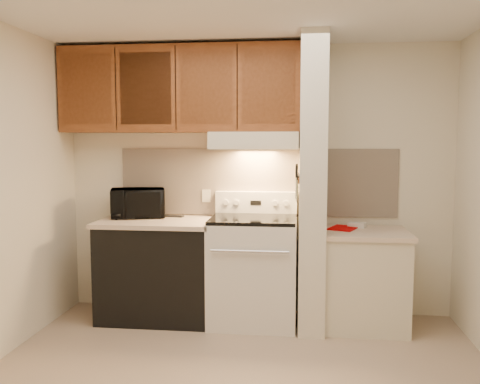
# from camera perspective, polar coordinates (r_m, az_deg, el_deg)

# --- Properties ---
(floor) EXTENTS (3.60, 3.60, 0.00)m
(floor) POSITION_cam_1_polar(r_m,az_deg,el_deg) (3.66, -0.23, -20.48)
(floor) COLOR tan
(floor) RESTS_ON ground
(ceiling) EXTENTS (3.60, 3.60, 0.00)m
(ceiling) POSITION_cam_1_polar(r_m,az_deg,el_deg) (3.41, -0.25, 20.74)
(ceiling) COLOR white
(ceiling) RESTS_ON wall_back
(wall_back) EXTENTS (3.60, 2.50, 0.02)m
(wall_back) POSITION_cam_1_polar(r_m,az_deg,el_deg) (4.80, 1.89, 1.30)
(wall_back) COLOR beige
(wall_back) RESTS_ON floor
(backsplash) EXTENTS (2.60, 0.02, 0.63)m
(backsplash) POSITION_cam_1_polar(r_m,az_deg,el_deg) (4.78, 1.88, 1.11)
(backsplash) COLOR #F5DCC3
(backsplash) RESTS_ON wall_back
(range_body) EXTENTS (0.76, 0.65, 0.92)m
(range_body) POSITION_cam_1_polar(r_m,az_deg,el_deg) (4.59, 1.50, -8.92)
(range_body) COLOR silver
(range_body) RESTS_ON floor
(oven_window) EXTENTS (0.50, 0.01, 0.30)m
(oven_window) POSITION_cam_1_polar(r_m,az_deg,el_deg) (4.27, 1.12, -9.47)
(oven_window) COLOR black
(oven_window) RESTS_ON range_body
(oven_handle) EXTENTS (0.65, 0.02, 0.02)m
(oven_handle) POSITION_cam_1_polar(r_m,az_deg,el_deg) (4.18, 1.07, -6.69)
(oven_handle) COLOR silver
(oven_handle) RESTS_ON range_body
(cooktop) EXTENTS (0.74, 0.64, 0.03)m
(cooktop) POSITION_cam_1_polar(r_m,az_deg,el_deg) (4.49, 1.52, -3.04)
(cooktop) COLOR black
(cooktop) RESTS_ON range_body
(range_backguard) EXTENTS (0.76, 0.08, 0.20)m
(range_backguard) POSITION_cam_1_polar(r_m,az_deg,el_deg) (4.76, 1.82, -1.16)
(range_backguard) COLOR silver
(range_backguard) RESTS_ON range_body
(range_display) EXTENTS (0.10, 0.01, 0.04)m
(range_display) POSITION_cam_1_polar(r_m,az_deg,el_deg) (4.71, 1.78, -1.22)
(range_display) COLOR black
(range_display) RESTS_ON range_backguard
(range_knob_left_outer) EXTENTS (0.05, 0.02, 0.05)m
(range_knob_left_outer) POSITION_cam_1_polar(r_m,az_deg,el_deg) (4.74, -1.60, -1.18)
(range_knob_left_outer) COLOR silver
(range_knob_left_outer) RESTS_ON range_backguard
(range_knob_left_inner) EXTENTS (0.05, 0.02, 0.05)m
(range_knob_left_inner) POSITION_cam_1_polar(r_m,az_deg,el_deg) (4.73, -0.40, -1.19)
(range_knob_left_inner) COLOR silver
(range_knob_left_inner) RESTS_ON range_backguard
(range_knob_right_inner) EXTENTS (0.05, 0.02, 0.05)m
(range_knob_right_inner) POSITION_cam_1_polar(r_m,az_deg,el_deg) (4.70, 3.97, -1.25)
(range_knob_right_inner) COLOR silver
(range_knob_right_inner) RESTS_ON range_backguard
(range_knob_right_outer) EXTENTS (0.05, 0.02, 0.05)m
(range_knob_right_outer) POSITION_cam_1_polar(r_m,az_deg,el_deg) (4.70, 5.19, -1.26)
(range_knob_right_outer) COLOR silver
(range_knob_right_outer) RESTS_ON range_backguard
(dishwasher_front) EXTENTS (1.00, 0.63, 0.87)m
(dishwasher_front) POSITION_cam_1_polar(r_m,az_deg,el_deg) (4.76, -9.23, -8.77)
(dishwasher_front) COLOR black
(dishwasher_front) RESTS_ON floor
(left_countertop) EXTENTS (1.04, 0.67, 0.04)m
(left_countertop) POSITION_cam_1_polar(r_m,az_deg,el_deg) (4.67, -9.32, -3.35)
(left_countertop) COLOR beige
(left_countertop) RESTS_ON dishwasher_front
(spoon_rest) EXTENTS (0.20, 0.10, 0.01)m
(spoon_rest) POSITION_cam_1_polar(r_m,az_deg,el_deg) (4.83, -7.48, -2.70)
(spoon_rest) COLOR black
(spoon_rest) RESTS_ON left_countertop
(teal_jar) EXTENTS (0.11, 0.11, 0.10)m
(teal_jar) POSITION_cam_1_polar(r_m,az_deg,el_deg) (4.84, -13.07, -2.28)
(teal_jar) COLOR #2B6B64
(teal_jar) RESTS_ON left_countertop
(outlet) EXTENTS (0.08, 0.01, 0.12)m
(outlet) POSITION_cam_1_polar(r_m,az_deg,el_deg) (4.85, -3.80, -0.44)
(outlet) COLOR beige
(outlet) RESTS_ON backsplash
(microwave) EXTENTS (0.56, 0.46, 0.27)m
(microwave) POSITION_cam_1_polar(r_m,az_deg,el_deg) (4.84, -11.40, -1.21)
(microwave) COLOR black
(microwave) RESTS_ON left_countertop
(partition_pillar) EXTENTS (0.22, 0.70, 2.50)m
(partition_pillar) POSITION_cam_1_polar(r_m,az_deg,el_deg) (4.43, 8.10, 0.89)
(partition_pillar) COLOR silver
(partition_pillar) RESTS_ON floor
(pillar_trim) EXTENTS (0.01, 0.70, 0.04)m
(pillar_trim) POSITION_cam_1_polar(r_m,az_deg,el_deg) (4.43, 6.61, 1.55)
(pillar_trim) COLOR brown
(pillar_trim) RESTS_ON partition_pillar
(knife_strip) EXTENTS (0.02, 0.42, 0.04)m
(knife_strip) POSITION_cam_1_polar(r_m,az_deg,el_deg) (4.38, 6.53, 1.77)
(knife_strip) COLOR black
(knife_strip) RESTS_ON partition_pillar
(knife_blade_a) EXTENTS (0.01, 0.03, 0.16)m
(knife_blade_a) POSITION_cam_1_polar(r_m,az_deg,el_deg) (4.22, 6.35, 0.27)
(knife_blade_a) COLOR silver
(knife_blade_a) RESTS_ON knife_strip
(knife_handle_a) EXTENTS (0.02, 0.02, 0.10)m
(knife_handle_a) POSITION_cam_1_polar(r_m,az_deg,el_deg) (4.21, 6.38, 2.30)
(knife_handle_a) COLOR black
(knife_handle_a) RESTS_ON knife_strip
(knife_blade_b) EXTENTS (0.01, 0.04, 0.18)m
(knife_blade_b) POSITION_cam_1_polar(r_m,az_deg,el_deg) (4.31, 6.36, 0.24)
(knife_blade_b) COLOR silver
(knife_blade_b) RESTS_ON knife_strip
(knife_handle_b) EXTENTS (0.02, 0.02, 0.10)m
(knife_handle_b) POSITION_cam_1_polar(r_m,az_deg,el_deg) (4.29, 6.38, 2.36)
(knife_handle_b) COLOR black
(knife_handle_b) RESTS_ON knife_strip
(knife_blade_c) EXTENTS (0.01, 0.04, 0.20)m
(knife_blade_c) POSITION_cam_1_polar(r_m,az_deg,el_deg) (4.38, 6.36, 0.20)
(knife_blade_c) COLOR silver
(knife_blade_c) RESTS_ON knife_strip
(knife_handle_c) EXTENTS (0.02, 0.02, 0.10)m
(knife_handle_c) POSITION_cam_1_polar(r_m,az_deg,el_deg) (4.38, 6.39, 2.43)
(knife_handle_c) COLOR black
(knife_handle_c) RESTS_ON knife_strip
(knife_blade_d) EXTENTS (0.01, 0.04, 0.16)m
(knife_blade_d) POSITION_cam_1_polar(r_m,az_deg,el_deg) (4.45, 6.37, 0.55)
(knife_blade_d) COLOR silver
(knife_blade_d) RESTS_ON knife_strip
(knife_handle_d) EXTENTS (0.02, 0.02, 0.10)m
(knife_handle_d) POSITION_cam_1_polar(r_m,az_deg,el_deg) (4.44, 6.39, 2.47)
(knife_handle_d) COLOR black
(knife_handle_d) RESTS_ON knife_strip
(knife_blade_e) EXTENTS (0.01, 0.04, 0.18)m
(knife_blade_e) POSITION_cam_1_polar(r_m,az_deg,el_deg) (4.54, 6.37, 0.52)
(knife_blade_e) COLOR silver
(knife_blade_e) RESTS_ON knife_strip
(knife_handle_e) EXTENTS (0.02, 0.02, 0.10)m
(knife_handle_e) POSITION_cam_1_polar(r_m,az_deg,el_deg) (4.54, 6.39, 2.54)
(knife_handle_e) COLOR black
(knife_handle_e) RESTS_ON knife_strip
(oven_mitt) EXTENTS (0.03, 0.09, 0.21)m
(oven_mitt) POSITION_cam_1_polar(r_m,az_deg,el_deg) (4.60, 6.40, 0.60)
(oven_mitt) COLOR gray
(oven_mitt) RESTS_ON partition_pillar
(right_cab_base) EXTENTS (0.70, 0.60, 0.81)m
(right_cab_base) POSITION_cam_1_polar(r_m,az_deg,el_deg) (4.61, 13.76, -9.70)
(right_cab_base) COLOR beige
(right_cab_base) RESTS_ON floor
(right_countertop) EXTENTS (0.74, 0.64, 0.04)m
(right_countertop) POSITION_cam_1_polar(r_m,az_deg,el_deg) (4.52, 13.88, -4.49)
(right_countertop) COLOR beige
(right_countertop) RESTS_ON right_cab_base
(red_folder) EXTENTS (0.31, 0.35, 0.01)m
(red_folder) POSITION_cam_1_polar(r_m,az_deg,el_deg) (4.59, 11.51, -3.98)
(red_folder) COLOR #B60001
(red_folder) RESTS_ON right_countertop
(white_box) EXTENTS (0.18, 0.15, 0.04)m
(white_box) POSITION_cam_1_polar(r_m,az_deg,el_deg) (4.69, 13.01, -3.62)
(white_box) COLOR white
(white_box) RESTS_ON right_countertop
(range_hood) EXTENTS (0.78, 0.44, 0.15)m
(range_hood) POSITION_cam_1_polar(r_m,az_deg,el_deg) (4.56, 1.68, 5.79)
(range_hood) COLOR beige
(range_hood) RESTS_ON upper_cabinets
(hood_lip) EXTENTS (0.78, 0.04, 0.06)m
(hood_lip) POSITION_cam_1_polar(r_m,az_deg,el_deg) (4.35, 1.44, 5.21)
(hood_lip) COLOR beige
(hood_lip) RESTS_ON range_hood
(upper_cabinets) EXTENTS (2.18, 0.33, 0.77)m
(upper_cabinets) POSITION_cam_1_polar(r_m,az_deg,el_deg) (4.74, -6.76, 11.32)
(upper_cabinets) COLOR brown
(upper_cabinets) RESTS_ON wall_back
(cab_door_a) EXTENTS (0.46, 0.01, 0.63)m
(cab_door_a) POSITION_cam_1_polar(r_m,az_deg,el_deg) (4.84, -16.85, 11.00)
(cab_door_a) COLOR brown
(cab_door_a) RESTS_ON upper_cabinets
(cab_gap_a) EXTENTS (0.01, 0.01, 0.73)m
(cab_gap_a) POSITION_cam_1_polar(r_m,az_deg,el_deg) (4.74, -13.77, 11.20)
(cab_gap_a) COLOR black
(cab_gap_a) RESTS_ON upper_cabinets
(cab_door_b) EXTENTS (0.46, 0.01, 0.63)m
(cab_door_b) POSITION_cam_1_polar(r_m,az_deg,el_deg) (4.66, -10.56, 11.37)
(cab_door_b) COLOR brown
(cab_door_b) RESTS_ON upper_cabinets
(cab_gap_b) EXTENTS (0.01, 0.01, 0.73)m
(cab_gap_b) POSITION_cam_1_polar(r_m,az_deg,el_deg) (4.58, -7.24, 11.51)
(cab_gap_b) COLOR black
(cab_gap_b) RESTS_ON upper_cabinets
(cab_door_c) EXTENTS (0.46, 0.01, 0.63)m
(cab_door_c) POSITION_cam_1_polar(r_m,az_deg,el_deg) (4.53, -3.81, 11.62)
(cab_door_c) COLOR brown
(cab_door_c) RESTS_ON upper_cabinets
(cab_gap_c) EXTENTS (0.01, 0.01, 0.73)m
(cab_gap_c) POSITION_cam_1_polar(r_m,az_deg,el_deg) (4.49, -0.32, 11.68)
(cab_gap_c) COLOR black
(cab_gap_c) RESTS_ON upper_cabinets
(cab_door_d) EXTENTS (0.46, 0.01, 0.63)m
(cab_door_d) POSITION_cam_1_polar(r_m,az_deg,el_deg) (4.46, 3.23, 11.71)
(cab_door_d) COLOR brown
(cab_door_d) RESTS_ON upper_cabinets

